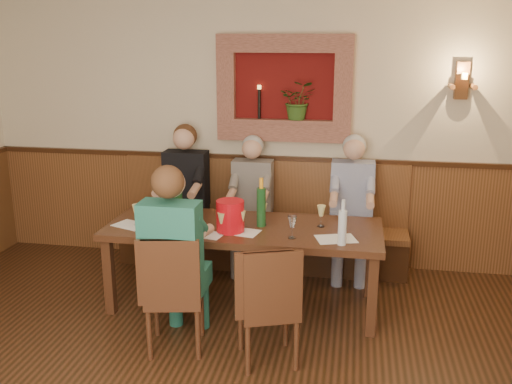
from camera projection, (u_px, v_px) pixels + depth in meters
The scene contains 28 objects.
room_shell at pixel (173, 130), 2.94m from camera, with size 6.04×6.04×2.82m.
wainscoting at pixel (182, 354), 3.28m from camera, with size 6.02×6.02×1.15m.
wall_niche at pixel (288, 93), 5.72m from camera, with size 1.36×0.30×1.06m.
wall_sconce at pixel (462, 82), 5.39m from camera, with size 0.25×0.20×0.35m.
dining_table at pixel (244, 234), 5.02m from camera, with size 2.40×0.90×0.75m.
bench at pixel (261, 236), 6.00m from camera, with size 3.00×0.45×1.11m.
chair_near_left at pixel (176, 315), 4.39m from camera, with size 0.50×0.50×0.96m.
chair_near_right at pixel (268, 328), 4.22m from camera, with size 0.53×0.53×0.94m.
person_bench_left at pixel (185, 208), 5.96m from camera, with size 0.45×0.55×1.49m.
person_bench_mid at pixel (251, 216), 5.85m from camera, with size 0.41×0.50×1.40m.
person_bench_right at pixel (351, 219), 5.68m from camera, with size 0.42×0.52×1.43m.
person_chair_front at pixel (176, 272), 4.36m from camera, with size 0.44×0.54×1.48m.
spittoon_bucket at pixel (230, 216), 4.83m from camera, with size 0.24×0.24×0.27m, color red.
wine_bottle_green_a at pixel (261, 206), 4.95m from camera, with size 0.10×0.10×0.43m.
wine_bottle_green_b at pixel (178, 200), 5.15m from camera, with size 0.11×0.11×0.43m.
water_bottle at pixel (342, 227), 4.51m from camera, with size 0.09×0.09×0.37m.
tasting_sheet_a at pixel (131, 225), 5.02m from camera, with size 0.29×0.21×0.00m, color white.
tasting_sheet_b at pixel (241, 232), 4.84m from camera, with size 0.29×0.21×0.00m, color white.
tasting_sheet_c at pixel (336, 239), 4.67m from camera, with size 0.32×0.23×0.00m, color white.
tasting_sheet_d at pixel (207, 235), 4.77m from camera, with size 0.27×0.19×0.00m, color white.
wine_glass_0 at pixel (241, 222), 4.81m from camera, with size 0.08×0.08×0.19m, color #D5CB7F, non-canonical shape.
wine_glass_1 at pixel (137, 215), 4.99m from camera, with size 0.08×0.08×0.19m, color #D5CB7F, non-canonical shape.
wine_glass_2 at pixel (157, 208), 5.19m from camera, with size 0.08×0.08×0.19m, color white, non-canonical shape.
wine_glass_3 at pixel (292, 227), 4.67m from camera, with size 0.08×0.08×0.19m, color white, non-canonical shape.
wine_glass_4 at pixel (222, 224), 4.76m from camera, with size 0.08×0.08×0.19m, color #D5CB7F, non-canonical shape.
wine_glass_5 at pixel (321, 216), 4.96m from camera, with size 0.08×0.08×0.19m, color #D5CB7F, non-canonical shape.
wine_glass_6 at pixel (179, 218), 4.91m from camera, with size 0.08×0.08×0.19m, color #D5CB7F, non-canonical shape.
wine_glass_7 at pixel (263, 214), 5.01m from camera, with size 0.08×0.08×0.19m, color #D5CB7F, non-canonical shape.
Camera 1 is at (0.93, -2.80, 2.36)m, focal length 40.00 mm.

